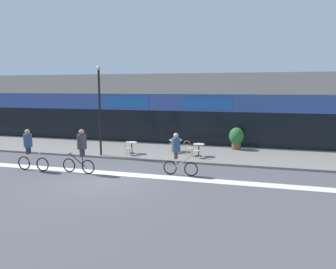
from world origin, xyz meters
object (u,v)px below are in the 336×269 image
bistro_table_0 (132,145)px  cafe_chair_2_near (197,149)px  cafe_chair_2_side (189,147)px  bistro_table_1 (176,143)px  planter_pot (236,137)px  cyclist_1 (29,147)px  cafe_chair_0_near (128,147)px  cyclist_0 (177,151)px  lamp_post (100,104)px  cyclist_2 (81,148)px  cafe_chair_1_near (173,145)px  bistro_table_2 (199,147)px

bistro_table_0 → cafe_chair_2_near: cafe_chair_2_near is taller
cafe_chair_2_side → bistro_table_1: bearing=136.8°
planter_pot → cyclist_1: (-9.73, -8.07, 0.28)m
cafe_chair_0_near → cyclist_0: 4.96m
cafe_chair_2_near → lamp_post: size_ratio=0.17×
bistro_table_1 → lamp_post: lamp_post is taller
bistro_table_0 → lamp_post: (-1.62, -0.97, 2.56)m
cafe_chair_2_side → cyclist_2: 6.65m
cafe_chair_2_near → cyclist_1: size_ratio=0.43×
cyclist_2 → lamp_post: bearing=-74.3°
cafe_chair_0_near → cyclist_2: cyclist_2 is taller
planter_pot → lamp_post: 9.11m
cafe_chair_0_near → cyclist_0: (3.85, -3.09, 0.54)m
bistro_table_0 → cyclist_0: 5.37m
cafe_chair_0_near → cyclist_1: 5.58m
planter_pot → cyclist_0: bearing=-108.5°
bistro_table_1 → cafe_chair_1_near: size_ratio=0.88×
bistro_table_2 → cafe_chair_2_near: size_ratio=0.82×
cafe_chair_1_near → planter_pot: size_ratio=0.62×
bistro_table_2 → cafe_chair_2_side: 0.63m
cafe_chair_2_side → cyclist_2: bearing=-129.9°
cafe_chair_1_near → cyclist_2: cyclist_2 is taller
bistro_table_0 → cafe_chair_0_near: cafe_chair_0_near is taller
planter_pot → cyclist_2: cyclist_2 is taller
cyclist_0 → cyclist_1: cyclist_1 is taller
cyclist_2 → bistro_table_2: bearing=-131.6°
cyclist_0 → bistro_table_0: bearing=137.7°
cyclist_2 → cafe_chair_2_near: bearing=-135.5°
bistro_table_2 → cyclist_1: (-7.73, -5.23, 0.55)m
lamp_post → cyclist_0: size_ratio=2.60×
bistro_table_1 → cafe_chair_2_side: bearing=-43.7°
bistro_table_1 → cafe_chair_1_near: (-0.00, -0.63, -0.02)m
bistro_table_1 → lamp_post: bearing=-150.1°
cafe_chair_0_near → lamp_post: bearing=106.2°
cyclist_1 → cyclist_2: (2.82, 0.19, 0.09)m
bistro_table_0 → lamp_post: size_ratio=0.13×
planter_pot → cyclist_2: (-6.91, -7.88, 0.37)m
bistro_table_0 → cafe_chair_2_side: bearing=5.7°
cafe_chair_1_near → cyclist_1: cyclist_1 is taller
cyclist_1 → cyclist_2: cyclist_2 is taller
cyclist_0 → cyclist_2: size_ratio=0.93×
cafe_chair_1_near → cyclist_1: bearing=136.2°
cafe_chair_1_near → cyclist_2: bearing=152.7°
lamp_post → cyclist_1: (-1.95, -3.91, -2.00)m
bistro_table_2 → planter_pot: 3.48m
bistro_table_2 → cyclist_0: cyclist_0 is taller
bistro_table_2 → lamp_post: bearing=-167.1°
bistro_table_0 → planter_pot: (6.16, 3.19, 0.28)m
bistro_table_2 → lamp_post: 6.45m
bistro_table_2 → cafe_chair_2_side: (-0.63, 0.00, -0.01)m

